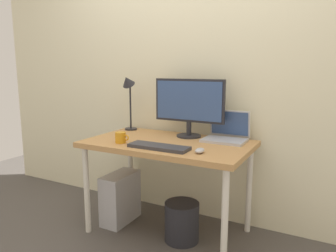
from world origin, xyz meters
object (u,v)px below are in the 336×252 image
desk (168,150)px  monitor (189,104)px  desk_lamp (128,90)px  coffee_mug (121,138)px  keyboard (159,147)px  mouse (200,151)px  wastebasket (182,222)px  computer_tower (120,198)px  laptop (226,133)px

desk → monitor: 0.41m
desk_lamp → coffee_mug: (0.23, -0.44, -0.32)m
desk → keyboard: (0.05, -0.22, 0.08)m
desk → mouse: size_ratio=13.81×
coffee_mug → wastebasket: 0.79m
desk_lamp → computer_tower: desk_lamp is taller
coffee_mug → wastebasket: bearing=17.0°
keyboard → coffee_mug: coffee_mug is taller
computer_tower → wastebasket: size_ratio=1.40×
monitor → wastebasket: bearing=-73.8°
wastebasket → monitor: bearing=106.2°
monitor → desk_lamp: 0.60m
computer_tower → wastebasket: bearing=-3.8°
desk_lamp → mouse: bearing=-26.6°
mouse → computer_tower: mouse is taller
desk → coffee_mug: coffee_mug is taller
monitor → laptop: (0.31, 0.01, -0.21)m
coffee_mug → keyboard: bearing=-2.7°
keyboard → computer_tower: 0.75m
mouse → coffee_mug: (-0.64, -0.01, 0.02)m
desk_lamp → computer_tower: bearing=-73.0°
laptop → keyboard: (-0.34, -0.47, -0.05)m
computer_tower → desk_lamp: bearing=107.0°
desk_lamp → mouse: (0.87, -0.43, -0.35)m
coffee_mug → monitor: bearing=50.7°
desk_lamp → keyboard: size_ratio=1.15×
desk_lamp → coffee_mug: desk_lamp is taller
laptop → desk_lamp: size_ratio=0.63×
desk_lamp → mouse: 1.03m
desk → desk_lamp: (-0.52, 0.23, 0.43)m
desk → keyboard: 0.24m
wastebasket → mouse: bearing=-34.8°
desk → monitor: (0.07, 0.23, 0.34)m
computer_tower → wastebasket: computer_tower is taller
laptop → coffee_mug: bearing=-146.0°
desk → desk_lamp: size_ratio=2.46×
laptop → desk_lamp: bearing=-179.1°
desk_lamp → wastebasket: size_ratio=1.68×
desk → computer_tower: (-0.44, -0.03, -0.46)m
wastebasket → coffee_mug: bearing=-163.0°
mouse → wastebasket: 0.65m
desk_lamp → desk: bearing=-24.0°
keyboard → laptop: bearing=54.3°
monitor → laptop: monitor is taller
coffee_mug → computer_tower: 0.62m
keyboard → wastebasket: (0.11, 0.15, -0.60)m
desk → computer_tower: bearing=-176.0°
computer_tower → wastebasket: (0.60, -0.04, -0.06)m
monitor → computer_tower: 0.98m
laptop → mouse: laptop is taller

